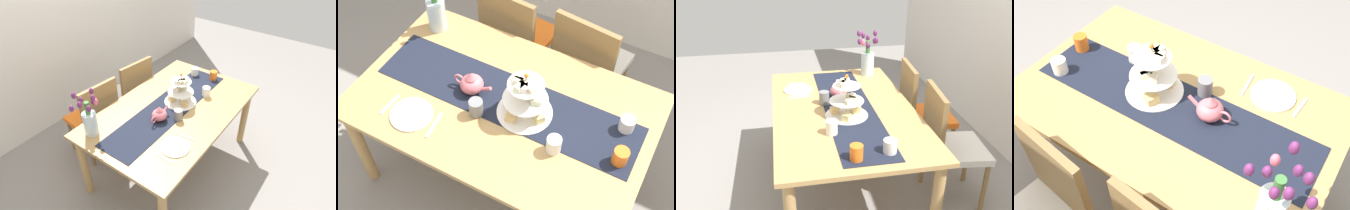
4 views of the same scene
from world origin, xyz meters
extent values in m
plane|color=gray|center=(0.00, 0.00, 0.00)|extent=(8.00, 8.00, 0.00)
cube|color=silver|center=(0.00, 1.61, 1.30)|extent=(6.00, 0.08, 2.60)
cube|color=tan|center=(0.00, 0.00, 0.71)|extent=(1.63, 1.02, 0.03)
cylinder|color=tan|center=(0.74, -0.44, 0.35)|extent=(0.07, 0.07, 0.70)
cylinder|color=tan|center=(-0.74, 0.44, 0.35)|extent=(0.07, 0.07, 0.70)
cylinder|color=tan|center=(0.74, 0.44, 0.35)|extent=(0.07, 0.07, 0.70)
cylinder|color=olive|center=(-0.10, 0.97, 0.21)|extent=(0.04, 0.04, 0.41)
cylinder|color=olive|center=(-0.46, 1.00, 0.21)|extent=(0.04, 0.04, 0.41)
cylinder|color=olive|center=(-0.14, 0.61, 0.21)|extent=(0.04, 0.04, 0.41)
cylinder|color=olive|center=(-0.50, 0.65, 0.21)|extent=(0.04, 0.04, 0.41)
cube|color=orange|center=(-0.30, 0.81, 0.43)|extent=(0.46, 0.46, 0.05)
cube|color=olive|center=(-0.32, 0.62, 0.69)|extent=(0.42, 0.08, 0.45)
cylinder|color=olive|center=(0.45, 0.96, 0.21)|extent=(0.04, 0.04, 0.41)
cylinder|color=olive|center=(0.09, 1.01, 0.21)|extent=(0.04, 0.04, 0.41)
cylinder|color=olive|center=(0.40, 0.61, 0.21)|extent=(0.04, 0.04, 0.41)
cylinder|color=olive|center=(0.04, 0.65, 0.21)|extent=(0.04, 0.04, 0.41)
cube|color=silver|center=(0.24, 0.81, 0.43)|extent=(0.47, 0.47, 0.05)
cube|color=olive|center=(0.22, 0.62, 0.69)|extent=(0.42, 0.09, 0.45)
cube|color=black|center=(0.00, 0.04, 0.73)|extent=(1.50, 0.35, 0.00)
cylinder|color=beige|center=(0.13, 0.00, 0.87)|extent=(0.01, 0.01, 0.28)
cylinder|color=white|center=(0.13, 0.00, 0.73)|extent=(0.30, 0.30, 0.01)
cylinder|color=white|center=(0.13, 0.00, 0.84)|extent=(0.24, 0.24, 0.01)
cylinder|color=white|center=(0.13, 0.00, 0.95)|extent=(0.19, 0.19, 0.01)
cube|color=#E8D37E|center=(0.22, -0.02, 0.76)|extent=(0.07, 0.07, 0.05)
cube|color=#ECC675|center=(0.10, 0.07, 0.76)|extent=(0.08, 0.09, 0.04)
cube|color=#E6BE78|center=(0.09, -0.08, 0.76)|extent=(0.06, 0.07, 0.04)
cube|color=#EDEABD|center=(0.19, 0.00, 0.86)|extent=(0.06, 0.05, 0.03)
cube|color=beige|center=(0.16, 0.04, 0.86)|extent=(0.06, 0.07, 0.03)
cube|color=silver|center=(0.15, 0.04, 0.86)|extent=(0.06, 0.07, 0.03)
cube|color=#EFE0C6|center=(0.10, 0.04, 0.86)|extent=(0.06, 0.07, 0.03)
cube|color=beige|center=(0.09, 0.01, 0.97)|extent=(0.06, 0.04, 0.03)
cube|color=beige|center=(0.10, -0.01, 0.97)|extent=(0.06, 0.04, 0.03)
cube|color=beige|center=(0.12, -0.04, 0.97)|extent=(0.05, 0.06, 0.03)
cube|color=#F1DEC9|center=(0.13, -0.03, 0.97)|extent=(0.05, 0.07, 0.03)
cube|color=#F3E1BE|center=(0.17, -0.02, 0.97)|extent=(0.07, 0.06, 0.03)
sphere|color=orange|center=(0.13, 0.00, 1.02)|extent=(0.02, 0.02, 0.02)
ellipsoid|color=#D66B75|center=(-0.20, 0.00, 0.78)|extent=(0.13, 0.13, 0.10)
cone|color=#D66B75|center=(-0.20, 0.00, 0.85)|extent=(0.06, 0.06, 0.04)
cylinder|color=#D66B75|center=(-0.11, 0.00, 0.79)|extent=(0.07, 0.02, 0.06)
torus|color=#D66B75|center=(-0.28, 0.00, 0.78)|extent=(0.07, 0.01, 0.07)
cylinder|color=silver|center=(-0.65, 0.35, 0.83)|extent=(0.11, 0.11, 0.20)
cylinder|color=#3D7538|center=(-0.65, 0.35, 0.98)|extent=(0.04, 0.04, 0.12)
ellipsoid|color=#6B2860|center=(-0.60, 0.33, 1.02)|extent=(0.04, 0.04, 0.06)
ellipsoid|color=#6B2860|center=(-0.55, 0.39, 1.07)|extent=(0.04, 0.04, 0.06)
ellipsoid|color=#6B2860|center=(-0.65, 0.40, 1.04)|extent=(0.04, 0.04, 0.06)
ellipsoid|color=#6B2860|center=(-0.70, 0.42, 1.09)|extent=(0.04, 0.04, 0.06)
ellipsoid|color=#6B2860|center=(-0.77, 0.37, 1.04)|extent=(0.04, 0.04, 0.06)
ellipsoid|color=#6B2860|center=(-0.73, 0.32, 1.07)|extent=(0.04, 0.04, 0.06)
ellipsoid|color=#6B2860|center=(-0.69, 0.28, 1.03)|extent=(0.04, 0.04, 0.06)
ellipsoid|color=#6B2860|center=(-0.65, 0.26, 1.11)|extent=(0.04, 0.04, 0.06)
ellipsoid|color=#E5607A|center=(-0.61, 0.29, 1.04)|extent=(0.04, 0.04, 0.06)
cylinder|color=white|center=(0.64, 0.16, 0.77)|extent=(0.08, 0.08, 0.08)
cylinder|color=white|center=(-0.39, -0.30, 0.73)|extent=(0.23, 0.23, 0.01)
cube|color=silver|center=(-0.54, -0.30, 0.73)|extent=(0.03, 0.15, 0.01)
cube|color=silver|center=(-0.25, -0.30, 0.73)|extent=(0.03, 0.17, 0.01)
cylinder|color=slate|center=(-0.09, -0.13, 0.78)|extent=(0.08, 0.08, 0.09)
cylinder|color=white|center=(0.36, -0.14, 0.77)|extent=(0.08, 0.08, 0.09)
cylinder|color=orange|center=(0.68, -0.05, 0.77)|extent=(0.08, 0.08, 0.09)
camera|label=1|loc=(-1.70, -1.18, 2.30)|focal=30.45mm
camera|label=2|loc=(0.74, -1.33, 2.63)|focal=47.93mm
camera|label=3|loc=(2.30, -0.43, 1.85)|focal=37.97mm
camera|label=4|loc=(-0.76, 1.10, 2.14)|focal=41.47mm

